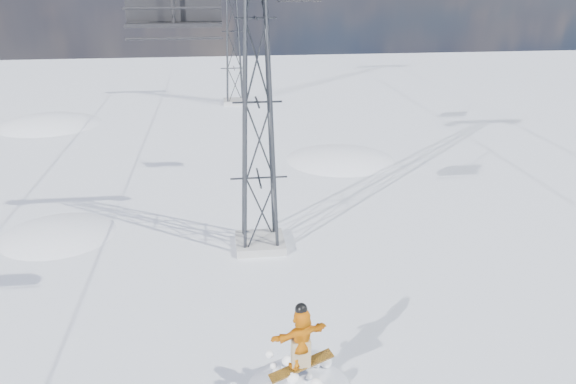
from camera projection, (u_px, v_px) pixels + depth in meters
name	position (u px, v px, depth m)	size (l,w,h in m)	color
snow_terrain	(161.00, 292.00, 36.22)	(39.00, 37.00, 22.00)	white
lift_tower_near	(257.00, 103.00, 19.14)	(5.20, 1.80, 11.43)	#999999
lift_tower_far	(233.00, 32.00, 42.23)	(5.20, 1.80, 11.43)	#999999
lift_chair_near	(174.00, 14.00, 12.25)	(2.09, 0.60, 2.59)	black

